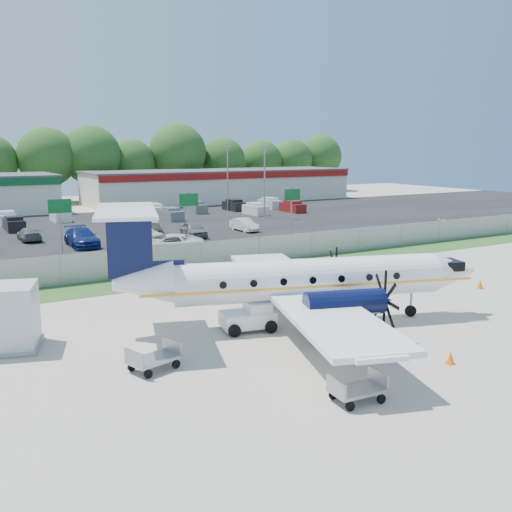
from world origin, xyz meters
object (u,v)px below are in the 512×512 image
aircraft (301,279)px  baggage_cart_near (154,358)px  pushback_tug (250,317)px  baggage_cart_far (357,389)px  service_container (8,319)px

aircraft → baggage_cart_near: (-8.56, -1.99, -1.85)m
pushback_tug → baggage_cart_near: 6.41m
pushback_tug → baggage_cart_near: size_ratio=1.26×
baggage_cart_near → baggage_cart_far: (5.14, -6.40, -0.03)m
baggage_cart_near → service_container: service_container is taller
baggage_cart_near → baggage_cart_far: 8.21m
baggage_cart_far → service_container: 15.52m
pushback_tug → baggage_cart_far: size_ratio=1.44×
pushback_tug → service_container: (-10.57, 3.06, 0.69)m
pushback_tug → baggage_cart_far: bearing=-94.8°
aircraft → baggage_cart_near: 8.98m
baggage_cart_far → pushback_tug: bearing=85.2°
aircraft → pushback_tug: (-2.67, 0.52, -1.67)m
pushback_tug → service_container: bearing=163.8°
pushback_tug → aircraft: bearing=-11.1°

